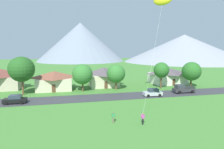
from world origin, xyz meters
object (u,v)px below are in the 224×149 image
(house_right_center, at_px, (103,76))
(house_left_center, at_px, (167,75))
(tree_center, at_px, (161,70))
(tree_right_of_center, at_px, (82,74))
(house_rightmost, at_px, (1,79))
(tree_near_right, at_px, (191,71))
(kite_flyer_with_kite, at_px, (162,2))
(parked_car_silver_west_end, at_px, (153,93))
(watcher_person, at_px, (113,117))
(tree_near_left, at_px, (116,74))
(tree_left_of_center, at_px, (22,69))
(parked_car_black_mid_west, at_px, (15,99))
(pickup_truck_charcoal_west_side, at_px, (183,89))
(house_leftmost, at_px, (55,80))

(house_right_center, bearing_deg, house_left_center, -0.78)
(tree_center, bearing_deg, tree_right_of_center, 176.95)
(house_right_center, distance_m, house_rightmost, 27.47)
(house_rightmost, distance_m, tree_near_right, 51.86)
(tree_center, bearing_deg, kite_flyer_with_kite, -117.74)
(parked_car_silver_west_end, xyz_separation_m, watcher_person, (-12.23, -13.27, 0.01))
(tree_near_left, bearing_deg, tree_near_right, -4.42)
(tree_left_of_center, distance_m, parked_car_black_mid_west, 9.06)
(house_left_center, xyz_separation_m, house_rightmost, (-47.56, 1.77, 0.32))
(parked_car_black_mid_west, bearing_deg, pickup_truck_charcoal_west_side, 1.59)
(house_left_center, distance_m, parked_car_silver_west_end, 18.25)
(parked_car_silver_west_end, bearing_deg, tree_left_of_center, 165.01)
(house_left_center, relative_size, tree_left_of_center, 1.17)
(tree_left_of_center, relative_size, parked_car_black_mid_west, 2.11)
(tree_near_left, distance_m, parked_car_black_mid_west, 24.32)
(house_left_center, distance_m, house_right_center, 20.14)
(house_right_center, distance_m, watcher_person, 28.01)
(house_right_center, xyz_separation_m, tree_near_left, (2.40, -5.50, 1.45))
(house_right_center, bearing_deg, watcher_person, -97.07)
(tree_left_of_center, distance_m, tree_near_right, 44.01)
(house_leftmost, height_order, watcher_person, house_leftmost)
(house_right_center, distance_m, pickup_truck_charcoal_west_side, 21.87)
(house_leftmost, distance_m, house_left_center, 33.67)
(house_leftmost, distance_m, pickup_truck_charcoal_west_side, 32.87)
(pickup_truck_charcoal_west_side, height_order, watcher_person, pickup_truck_charcoal_west_side)
(house_left_center, height_order, tree_near_left, tree_near_left)
(parked_car_black_mid_west, xyz_separation_m, watcher_person, (16.66, -13.64, 0.01))
(tree_center, height_order, watcher_person, tree_center)
(pickup_truck_charcoal_west_side, bearing_deg, tree_center, 114.20)
(house_right_center, bearing_deg, tree_near_left, -66.42)
(tree_near_right, bearing_deg, watcher_person, -142.78)
(house_right_center, height_order, house_rightmost, house_rightmost)
(tree_center, distance_m, tree_near_right, 9.03)
(parked_car_silver_west_end, distance_m, parked_car_black_mid_west, 28.89)
(tree_right_of_center, distance_m, tree_near_right, 30.09)
(house_left_center, xyz_separation_m, tree_near_right, (3.54, -6.87, 1.98))
(house_leftmost, relative_size, pickup_truck_charcoal_west_side, 1.81)
(tree_center, bearing_deg, tree_near_right, -1.81)
(tree_near_right, bearing_deg, tree_right_of_center, 177.32)
(tree_near_left, bearing_deg, tree_right_of_center, -178.44)
(parked_car_silver_west_end, bearing_deg, tree_right_of_center, 150.07)
(tree_center, height_order, pickup_truck_charcoal_west_side, tree_center)
(parked_car_silver_west_end, bearing_deg, house_right_center, 121.28)
(tree_near_right, bearing_deg, parked_car_black_mid_west, -170.96)
(house_rightmost, relative_size, tree_right_of_center, 1.52)
(house_rightmost, bearing_deg, tree_left_of_center, -48.94)
(house_leftmost, relative_size, kite_flyer_with_kite, 0.51)
(tree_left_of_center, xyz_separation_m, kite_flyer_with_kite, (23.73, -21.56, 11.15))
(house_leftmost, xyz_separation_m, house_rightmost, (-13.94, 3.57, 0.29))
(pickup_truck_charcoal_west_side, distance_m, watcher_person, 25.54)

